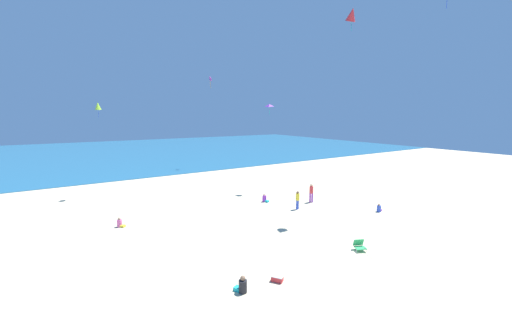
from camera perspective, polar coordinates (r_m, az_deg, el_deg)
The scene contains 14 objects.
ground_plane at distance 23.76m, azimuth -2.80°, elevation -9.85°, with size 120.00×120.00×0.00m, color beige.
ocean_water at distance 68.10m, azimuth -23.04°, elevation 1.53°, with size 120.00×60.00×0.05m, color #236084.
beach_chair_mid_beach at distance 18.25m, azimuth 19.20°, elevation -15.15°, with size 0.78×0.78×0.62m.
cooler_box at distance 14.59m, azimuth 4.09°, elevation -21.69°, with size 0.56×0.62×0.27m.
person_0 at distance 22.56m, azimuth -24.60°, elevation -10.97°, with size 0.58×0.58×0.68m.
person_1 at distance 25.55m, azimuth 22.49°, elevation -8.59°, with size 0.59×0.41×0.67m.
person_2 at distance 24.28m, azimuth 7.96°, elevation -7.38°, with size 0.36×0.36×1.50m.
person_3 at distance 26.25m, azimuth 1.69°, elevation -7.42°, with size 0.54×0.67×0.74m.
person_4 at distance 13.79m, azimuth -2.69°, elevation -22.95°, with size 0.55×0.68×0.76m.
person_5 at distance 26.38m, azimuth 10.54°, elevation -5.98°, with size 0.46×0.46×1.64m.
kite_purple at distance 29.29m, azimuth 2.58°, elevation 10.42°, with size 0.83×0.86×1.06m.
kite_lime at distance 30.98m, azimuth -28.02°, elevation 9.09°, with size 0.69×0.68×1.37m.
kite_magenta at distance 44.37m, azimuth -8.72°, elevation 15.02°, with size 0.27×0.72×1.68m.
kite_red at distance 24.06m, azimuth 17.86°, elevation 24.99°, with size 0.96×1.14×1.65m.
Camera 1 is at (-11.21, -9.57, 7.47)m, focal length 20.89 mm.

